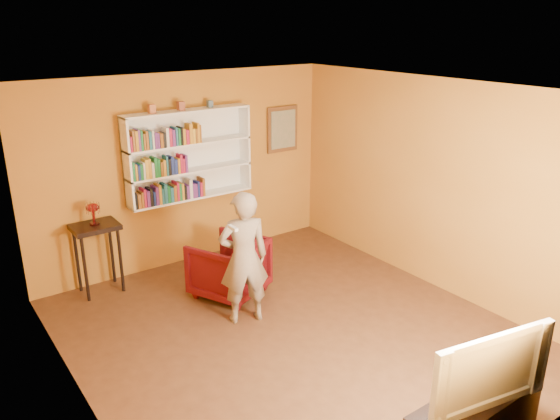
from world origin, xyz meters
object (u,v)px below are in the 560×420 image
Objects in this scene: console_table at (96,236)px; person at (244,258)px; bookshelf at (188,154)px; television at (481,364)px; armchair at (229,267)px; ruby_lustre at (93,209)px.

person is at bearing -56.08° from console_table.
bookshelf is 4.73m from television.
armchair is at bearing -94.54° from bookshelf.
person reaches higher than console_table.
armchair is 0.72× the size of television.
console_table is (-1.41, -0.16, -0.83)m from bookshelf.
ruby_lustre is at bearing 180.00° from console_table.
bookshelf is at bearing 103.08° from television.
ruby_lustre is 0.34× the size of armchair.
person reaches higher than armchair.
console_table is 4.77m from television.
bookshelf is at bearing -118.84° from armchair.
ruby_lustre reaches higher than television.
person is at bearing 50.81° from armchair.
television is at bearing 116.53° from person.
person is (-0.17, -0.65, 0.42)m from armchair.
person is 2.84m from television.
television is (0.45, -2.81, 0.00)m from person.
person is at bearing 109.94° from television.
console_table is at bearing 0.00° from ruby_lustre.
person is (1.14, -1.69, 0.03)m from console_table.
television is at bearing -70.59° from ruby_lustre.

